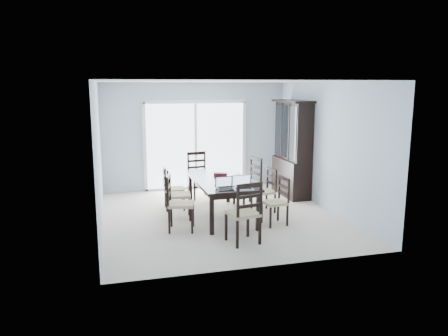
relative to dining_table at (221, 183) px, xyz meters
The scene contains 24 objects.
floor 0.67m from the dining_table, ahead, with size 5.00×5.00×0.00m, color beige.
ceiling 1.93m from the dining_table, ahead, with size 5.00×5.00×0.00m, color white.
back_wall 2.58m from the dining_table, 90.00° to the left, with size 4.50×0.02×2.60m, color #ABBECD.
wall_left 2.34m from the dining_table, behind, with size 0.02×5.00×2.60m, color #ABBECD.
wall_right 2.34m from the dining_table, ahead, with size 0.02×5.00×2.60m, color #ABBECD.
balcony 3.57m from the dining_table, 90.00° to the left, with size 4.50×2.00×0.10m, color gray.
railing 4.50m from the dining_table, 90.00° to the left, with size 4.50×0.06×1.10m, color #99999E.
dining_table is the anchor object (origin of this frame).
china_hutch 2.41m from the dining_table, 31.71° to the left, with size 0.50×1.38×2.20m.
sliding_door 2.51m from the dining_table, 90.00° to the left, with size 2.52×0.05×2.18m.
chair_left_near 1.15m from the dining_table, 148.52° to the right, with size 0.54×0.53×1.16m.
chair_left_mid 0.91m from the dining_table, behind, with size 0.49×0.48×1.14m.
chair_left_far 1.17m from the dining_table, 139.78° to the left, with size 0.42×0.41×1.04m.
chair_right_near 1.18m from the dining_table, 38.96° to the right, with size 0.44×0.43×1.02m.
chair_right_mid 1.01m from the dining_table, ahead, with size 0.45×0.44×1.02m.
chair_right_far 1.08m from the dining_table, 38.70° to the left, with size 0.55×0.54×1.19m.
chair_end_near 1.59m from the dining_table, 89.90° to the right, with size 0.53×0.54×1.20m.
chair_end_far 1.64m from the dining_table, 93.96° to the left, with size 0.51×0.52×1.19m.
laptop_dark 0.90m from the dining_table, 98.81° to the right, with size 0.32×0.23×0.22m.
laptop_silver 0.96m from the dining_table, 80.38° to the right, with size 0.36×0.26×0.24m.
book_stack 0.56m from the dining_table, 93.58° to the right, with size 0.34×0.29×0.05m.
cell_phone 0.92m from the dining_table, 95.07° to the right, with size 0.10×0.05×0.01m, color black.
game_box 0.31m from the dining_table, 77.13° to the left, with size 0.26×0.13×0.06m, color #541016.
hot_tub 3.67m from the dining_table, 102.16° to the left, with size 2.02×1.85×0.96m.
Camera 1 is at (-2.05, -7.98, 2.53)m, focal length 35.00 mm.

